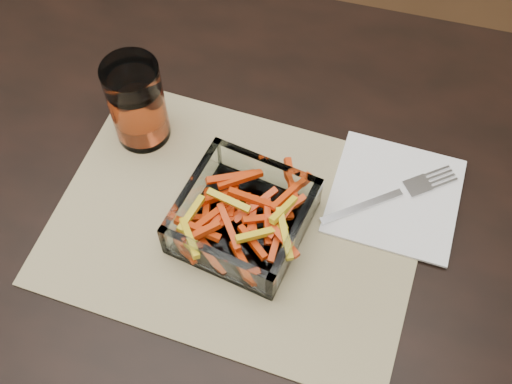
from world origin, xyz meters
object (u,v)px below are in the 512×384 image
tumbler (137,105)px  fork (394,195)px  dining_table (148,250)px  glass_bowl (243,218)px

tumbler → fork: 0.35m
dining_table → fork: 0.34m
glass_bowl → tumbler: size_ratio=1.34×
dining_table → fork: (0.31, 0.11, 0.10)m
glass_bowl → fork: size_ratio=1.06×
fork → dining_table: bearing=-106.8°
dining_table → glass_bowl: bearing=9.7°
glass_bowl → tumbler: (-0.17, 0.11, 0.04)m
glass_bowl → tumbler: bearing=147.9°
dining_table → fork: bearing=20.5°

